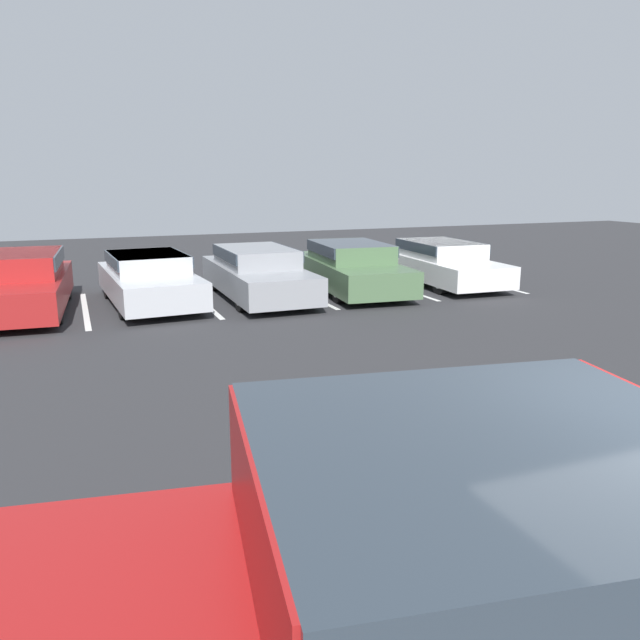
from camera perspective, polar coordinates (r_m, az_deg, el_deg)
name	(u,v)px	position (r m, az deg, el deg)	size (l,w,h in m)	color
stall_stripe_b	(85,310)	(14.72, -20.67, 0.87)	(0.12, 4.14, 0.01)	white
stall_stripe_c	(202,301)	(14.98, -10.69, 1.69)	(0.12, 4.14, 0.01)	white
stall_stripe_d	(306,294)	(15.68, -1.33, 2.42)	(0.12, 4.14, 0.01)	white
stall_stripe_e	(397,287)	(16.75, 7.05, 3.01)	(0.12, 4.14, 0.01)	white
stall_stripe_f	(478,281)	(18.14, 14.29, 3.47)	(0.12, 4.14, 0.01)	white
pickup_truck	(545,600)	(3.48, 19.92, -22.90)	(6.38, 3.04, 1.77)	#A51919
parked_sedan_a	(19,281)	(14.85, -25.80, 3.21)	(2.16, 4.81, 1.30)	maroon
parked_sedan_b	(149,277)	(14.75, -15.38, 3.77)	(2.00, 4.44, 1.18)	#B7BABF
parked_sedan_c	(257,271)	(15.13, -5.76, 4.45)	(1.76, 4.76, 1.21)	gray
parked_sedan_d	(351,266)	(15.98, 2.87, 4.98)	(2.20, 4.79, 1.24)	#4C6B47
parked_sedan_e	(441,261)	(17.36, 11.03, 5.29)	(1.97, 4.62, 1.16)	silver
wheel_stop_curb	(330,273)	(18.65, 0.95, 4.34)	(1.94, 0.20, 0.14)	#B7B2A8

